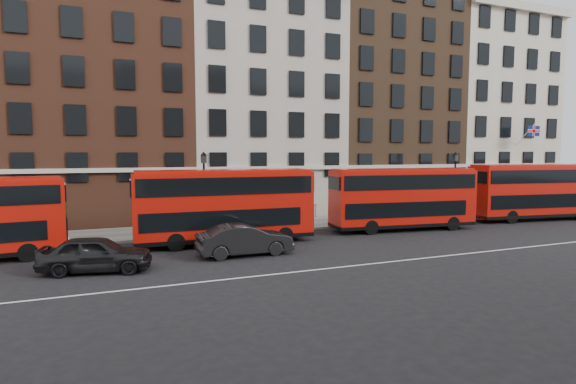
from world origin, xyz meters
name	(u,v)px	position (x,y,z in m)	size (l,w,h in m)	color
ground	(364,254)	(0.00, 0.00, 0.00)	(120.00, 120.00, 0.00)	black
pavement	(290,224)	(0.00, 10.50, 0.07)	(80.00, 5.00, 0.15)	gray
kerb	(303,229)	(0.00, 8.00, 0.08)	(80.00, 0.30, 0.16)	gray
road_centre_line	(385,262)	(0.00, -2.00, 0.01)	(70.00, 0.12, 0.01)	white
building_terrace	(255,98)	(-0.31, 17.88, 10.24)	(64.00, 11.95, 22.00)	#B3AA9A
bus_b	(224,204)	(-6.21, 5.49, 2.36)	(10.56, 2.93, 4.40)	#BA1209
bus_c	(402,197)	(6.45, 5.50, 2.31)	(10.45, 3.62, 4.30)	#BA1209
bus_d	(534,190)	(19.13, 5.50, 2.40)	(10.89, 3.95, 4.48)	#BA1209
car_rear	(96,254)	(-13.15, 1.42, 0.83)	(1.95, 4.85, 1.65)	black
car_front	(245,240)	(-5.96, 2.10, 0.83)	(1.75, 5.02, 1.66)	black
lamp_post_left	(204,188)	(-6.69, 8.94, 3.08)	(0.44, 0.44, 5.33)	black
lamp_post_right	(455,181)	(14.22, 8.96, 3.08)	(0.44, 0.44, 5.33)	black
traffic_light	(537,186)	(22.65, 8.10, 2.45)	(0.25, 0.45, 3.27)	black
iron_railings	(279,213)	(0.00, 12.70, 0.65)	(6.60, 0.06, 1.00)	black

